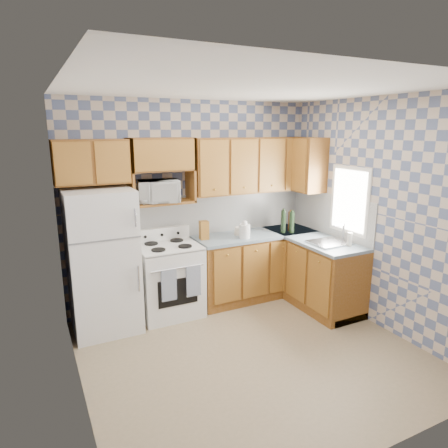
# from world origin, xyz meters

# --- Properties ---
(floor) EXTENTS (3.40, 3.40, 0.00)m
(floor) POSITION_xyz_m (0.00, 0.00, 0.00)
(floor) COLOR #7C6C4E
(floor) RESTS_ON ground
(back_wall) EXTENTS (3.40, 0.02, 2.70)m
(back_wall) POSITION_xyz_m (0.00, 1.60, 1.35)
(back_wall) COLOR slate
(back_wall) RESTS_ON ground
(right_wall) EXTENTS (0.02, 3.20, 2.70)m
(right_wall) POSITION_xyz_m (1.70, 0.00, 1.35)
(right_wall) COLOR slate
(right_wall) RESTS_ON ground
(backsplash_back) EXTENTS (2.60, 0.02, 0.56)m
(backsplash_back) POSITION_xyz_m (0.40, 1.59, 1.20)
(backsplash_back) COLOR white
(backsplash_back) RESTS_ON back_wall
(backsplash_right) EXTENTS (0.02, 1.60, 0.56)m
(backsplash_right) POSITION_xyz_m (1.69, 0.80, 1.20)
(backsplash_right) COLOR white
(backsplash_right) RESTS_ON right_wall
(refrigerator) EXTENTS (0.75, 0.70, 1.68)m
(refrigerator) POSITION_xyz_m (-1.27, 1.25, 0.84)
(refrigerator) COLOR white
(refrigerator) RESTS_ON floor
(stove_body) EXTENTS (0.76, 0.65, 0.90)m
(stove_body) POSITION_xyz_m (-0.47, 1.28, 0.45)
(stove_body) COLOR white
(stove_body) RESTS_ON floor
(cooktop) EXTENTS (0.76, 0.65, 0.02)m
(cooktop) POSITION_xyz_m (-0.47, 1.28, 0.91)
(cooktop) COLOR silver
(cooktop) RESTS_ON stove_body
(backguard) EXTENTS (0.76, 0.08, 0.17)m
(backguard) POSITION_xyz_m (-0.47, 1.55, 1.00)
(backguard) COLOR white
(backguard) RESTS_ON cooktop
(dish_towel_left) EXTENTS (0.18, 0.02, 0.39)m
(dish_towel_left) POSITION_xyz_m (-0.59, 0.93, 0.54)
(dish_towel_left) COLOR navy
(dish_towel_left) RESTS_ON stove_body
(dish_towel_right) EXTENTS (0.18, 0.02, 0.39)m
(dish_towel_right) POSITION_xyz_m (-0.28, 0.93, 0.54)
(dish_towel_right) COLOR navy
(dish_towel_right) RESTS_ON stove_body
(base_cabinets_back) EXTENTS (1.75, 0.60, 0.88)m
(base_cabinets_back) POSITION_xyz_m (0.82, 1.30, 0.44)
(base_cabinets_back) COLOR #67390D
(base_cabinets_back) RESTS_ON floor
(base_cabinets_right) EXTENTS (0.60, 1.60, 0.88)m
(base_cabinets_right) POSITION_xyz_m (1.40, 0.80, 0.44)
(base_cabinets_right) COLOR #67390D
(base_cabinets_right) RESTS_ON floor
(countertop_back) EXTENTS (1.77, 0.63, 0.04)m
(countertop_back) POSITION_xyz_m (0.82, 1.30, 0.90)
(countertop_back) COLOR slate
(countertop_back) RESTS_ON base_cabinets_back
(countertop_right) EXTENTS (0.63, 1.60, 0.04)m
(countertop_right) POSITION_xyz_m (1.40, 0.80, 0.90)
(countertop_right) COLOR slate
(countertop_right) RESTS_ON base_cabinets_right
(upper_cabinets_back) EXTENTS (1.75, 0.33, 0.74)m
(upper_cabinets_back) POSITION_xyz_m (0.82, 1.44, 1.85)
(upper_cabinets_back) COLOR #67390D
(upper_cabinets_back) RESTS_ON back_wall
(upper_cabinets_fridge) EXTENTS (0.82, 0.33, 0.50)m
(upper_cabinets_fridge) POSITION_xyz_m (-1.29, 1.44, 1.97)
(upper_cabinets_fridge) COLOR #67390D
(upper_cabinets_fridge) RESTS_ON back_wall
(upper_cabinets_right) EXTENTS (0.33, 0.70, 0.74)m
(upper_cabinets_right) POSITION_xyz_m (1.53, 1.25, 1.85)
(upper_cabinets_right) COLOR #67390D
(upper_cabinets_right) RESTS_ON right_wall
(microwave_shelf) EXTENTS (0.80, 0.33, 0.03)m
(microwave_shelf) POSITION_xyz_m (-0.47, 1.44, 1.44)
(microwave_shelf) COLOR #67390D
(microwave_shelf) RESTS_ON back_wall
(microwave) EXTENTS (0.54, 0.42, 0.27)m
(microwave) POSITION_xyz_m (-0.53, 1.40, 1.59)
(microwave) COLOR white
(microwave) RESTS_ON microwave_shelf
(sink) EXTENTS (0.48, 0.40, 0.03)m
(sink) POSITION_xyz_m (1.40, 0.45, 0.93)
(sink) COLOR #B7B7BC
(sink) RESTS_ON countertop_right
(window) EXTENTS (0.02, 0.66, 0.86)m
(window) POSITION_xyz_m (1.69, 0.45, 1.45)
(window) COLOR silver
(window) RESTS_ON right_wall
(bottle_0) EXTENTS (0.07, 0.07, 0.32)m
(bottle_0) POSITION_xyz_m (1.18, 1.16, 1.08)
(bottle_0) COLOR black
(bottle_0) RESTS_ON countertop_back
(bottle_1) EXTENTS (0.07, 0.07, 0.29)m
(bottle_1) POSITION_xyz_m (1.28, 1.10, 1.07)
(bottle_1) COLOR black
(bottle_1) RESTS_ON countertop_back
(bottle_2) EXTENTS (0.07, 0.07, 0.27)m
(bottle_2) POSITION_xyz_m (1.33, 1.20, 1.06)
(bottle_2) COLOR #592F0F
(bottle_2) RESTS_ON countertop_back
(knife_block) EXTENTS (0.12, 0.12, 0.24)m
(knife_block) POSITION_xyz_m (0.05, 1.34, 1.04)
(knife_block) COLOR brown
(knife_block) RESTS_ON countertop_back
(electric_kettle) EXTENTS (0.15, 0.15, 0.18)m
(electric_kettle) POSITION_xyz_m (0.55, 1.15, 1.01)
(electric_kettle) COLOR white
(electric_kettle) RESTS_ON countertop_back
(food_containers) EXTENTS (0.16, 0.16, 0.11)m
(food_containers) POSITION_xyz_m (0.58, 1.32, 0.97)
(food_containers) COLOR beige
(food_containers) RESTS_ON countertop_back
(soap_bottle) EXTENTS (0.06, 0.06, 0.17)m
(soap_bottle) POSITION_xyz_m (1.53, 0.24, 1.01)
(soap_bottle) COLOR beige
(soap_bottle) RESTS_ON countertop_right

